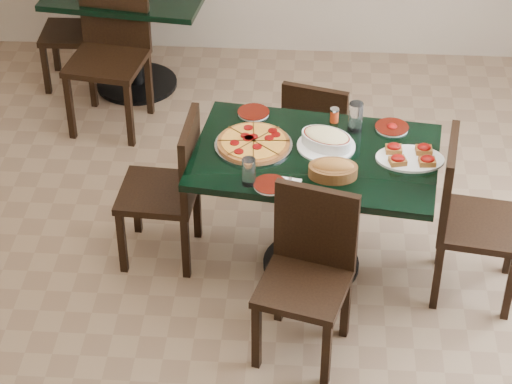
# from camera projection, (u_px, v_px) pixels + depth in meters

# --- Properties ---
(floor) EXTENTS (5.50, 5.50, 0.00)m
(floor) POSITION_uv_depth(u_px,v_px,m) (253.00, 300.00, 5.29)
(floor) COLOR brown
(floor) RESTS_ON ground
(main_table) EXTENTS (1.33, 0.95, 0.75)m
(main_table) POSITION_uv_depth(u_px,v_px,m) (314.00, 183.00, 5.17)
(main_table) COLOR black
(main_table) RESTS_ON floor
(back_table) EXTENTS (1.12, 0.88, 0.75)m
(back_table) POSITION_uv_depth(u_px,v_px,m) (132.00, 18.00, 6.75)
(back_table) COLOR black
(back_table) RESTS_ON floor
(chair_far) EXTENTS (0.46, 0.46, 0.81)m
(chair_far) POSITION_uv_depth(u_px,v_px,m) (318.00, 134.00, 5.75)
(chair_far) COLOR black
(chair_far) RESTS_ON floor
(chair_near) EXTENTS (0.50, 0.50, 0.88)m
(chair_near) POSITION_uv_depth(u_px,v_px,m) (309.00, 266.00, 4.77)
(chair_near) COLOR black
(chair_near) RESTS_ON floor
(chair_right) EXTENTS (0.49, 0.49, 0.91)m
(chair_right) POSITION_uv_depth(u_px,v_px,m) (466.00, 211.00, 5.07)
(chair_right) COLOR black
(chair_right) RESTS_ON floor
(chair_left) EXTENTS (0.43, 0.43, 0.87)m
(chair_left) POSITION_uv_depth(u_px,v_px,m) (172.00, 183.00, 5.30)
(chair_left) COLOR black
(chair_left) RESTS_ON floor
(back_chair_near) EXTENTS (0.53, 0.53, 0.99)m
(back_chair_near) POSITION_uv_depth(u_px,v_px,m) (111.00, 43.00, 6.39)
(back_chair_near) COLOR black
(back_chair_near) RESTS_ON floor
(back_chair_left) EXTENTS (0.39, 0.39, 0.81)m
(back_chair_left) POSITION_uv_depth(u_px,v_px,m) (79.00, 25.00, 6.84)
(back_chair_left) COLOR black
(back_chair_left) RESTS_ON floor
(pepperoni_pizza) EXTENTS (0.40, 0.40, 0.04)m
(pepperoni_pizza) POSITION_uv_depth(u_px,v_px,m) (253.00, 143.00, 5.11)
(pepperoni_pizza) COLOR silver
(pepperoni_pizza) RESTS_ON main_table
(lasagna_casserole) EXTENTS (0.32, 0.30, 0.09)m
(lasagna_casserole) POSITION_uv_depth(u_px,v_px,m) (326.00, 140.00, 5.08)
(lasagna_casserole) COLOR white
(lasagna_casserole) RESTS_ON main_table
(bread_basket) EXTENTS (0.24, 0.17, 0.10)m
(bread_basket) POSITION_uv_depth(u_px,v_px,m) (333.00, 169.00, 4.88)
(bread_basket) COLOR brown
(bread_basket) RESTS_ON main_table
(bruschetta_platter) EXTENTS (0.35, 0.24, 0.05)m
(bruschetta_platter) POSITION_uv_depth(u_px,v_px,m) (410.00, 156.00, 5.00)
(bruschetta_platter) COLOR white
(bruschetta_platter) RESTS_ON main_table
(side_plate_near) EXTENTS (0.17, 0.17, 0.02)m
(side_plate_near) POSITION_uv_depth(u_px,v_px,m) (270.00, 185.00, 4.83)
(side_plate_near) COLOR white
(side_plate_near) RESTS_ON main_table
(side_plate_far_r) EXTENTS (0.18, 0.18, 0.03)m
(side_plate_far_r) POSITION_uv_depth(u_px,v_px,m) (392.00, 127.00, 5.24)
(side_plate_far_r) COLOR white
(side_plate_far_r) RESTS_ON main_table
(side_plate_far_l) EXTENTS (0.17, 0.17, 0.02)m
(side_plate_far_l) POSITION_uv_depth(u_px,v_px,m) (254.00, 113.00, 5.36)
(side_plate_far_l) COLOR white
(side_plate_far_l) RESTS_ON main_table
(napkin_setting) EXTENTS (0.18, 0.18, 0.01)m
(napkin_setting) POSITION_uv_depth(u_px,v_px,m) (284.00, 186.00, 4.83)
(napkin_setting) COLOR white
(napkin_setting) RESTS_ON main_table
(water_glass_a) EXTENTS (0.08, 0.08, 0.16)m
(water_glass_a) POSITION_uv_depth(u_px,v_px,m) (356.00, 117.00, 5.19)
(water_glass_a) COLOR white
(water_glass_a) RESTS_ON main_table
(water_glass_b) EXTENTS (0.07, 0.07, 0.14)m
(water_glass_b) POSITION_uv_depth(u_px,v_px,m) (249.00, 172.00, 4.81)
(water_glass_b) COLOR white
(water_glass_b) RESTS_ON main_table
(pepper_shaker) EXTENTS (0.05, 0.05, 0.08)m
(pepper_shaker) POSITION_uv_depth(u_px,v_px,m) (334.00, 115.00, 5.28)
(pepper_shaker) COLOR #D34216
(pepper_shaker) RESTS_ON main_table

